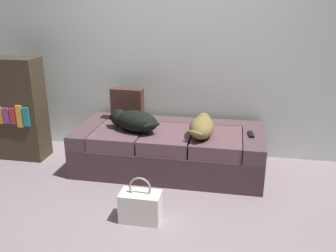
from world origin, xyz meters
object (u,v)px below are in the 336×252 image
couch (169,149)px  dog_dark (134,121)px  dog_tan (202,126)px  throw_pillow (127,104)px  handbag (140,206)px  tv_remote (251,134)px  bookshelf (17,109)px

couch → dog_dark: (-0.33, -0.11, 0.32)m
dog_tan → throw_pillow: throw_pillow is taller
couch → handbag: bearing=-93.0°
dog_dark → tv_remote: dog_dark is taller
couch → throw_pillow: throw_pillow is taller
tv_remote → bookshelf: size_ratio=0.14×
dog_dark → bookshelf: (-1.33, 0.12, 0.01)m
throw_pillow → bookshelf: bookshelf is taller
dog_tan → bookshelf: 2.00m
throw_pillow → dog_dark: bearing=-64.1°
tv_remote → couch: bearing=170.8°
tv_remote → bookshelf: bearing=172.0°
dog_tan → tv_remote: (0.46, 0.09, -0.08)m
dog_tan → bookshelf: bearing=176.1°
dog_dark → dog_tan: (0.67, -0.01, -0.01)m
couch → dog_dark: size_ratio=3.16×
tv_remote → throw_pillow: size_ratio=0.44×
couch → dog_dark: bearing=-162.0°
throw_pillow → handbag: size_ratio=0.90×
bookshelf → tv_remote: bearing=-1.0°
dog_tan → tv_remote: size_ratio=3.68×
bookshelf → handbag: bearing=-31.1°
couch → dog_tan: dog_tan is taller
couch → dog_tan: 0.48m
couch → bookshelf: bearing=179.6°
tv_remote → throw_pillow: (-1.29, 0.25, 0.16)m
throw_pillow → bookshelf: (-1.17, -0.21, -0.05)m
dog_dark → handbag: size_ratio=1.56×
couch → handbag: 0.96m
dog_dark → throw_pillow: bearing=115.9°
dog_dark → bookshelf: size_ratio=0.53×
dog_dark → dog_tan: dog_dark is taller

